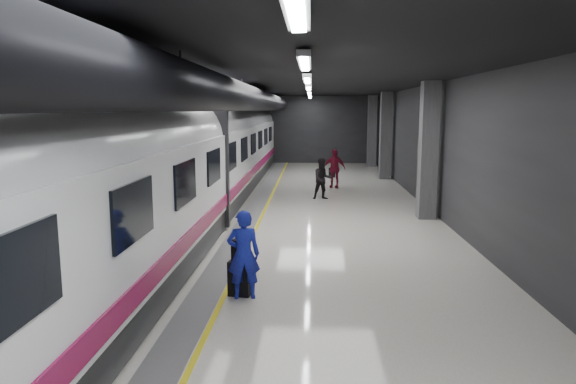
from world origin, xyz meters
TOP-DOWN VIEW (x-y plane):
  - ground at (0.00, 0.00)m, footprint 40.00×40.00m
  - platform_hall at (-0.29, 0.96)m, footprint 10.02×40.02m
  - train at (-3.25, -0.00)m, footprint 3.05×38.00m
  - traveler_main at (-0.55, -5.63)m, footprint 0.69×0.51m
  - suitcase_main at (-0.65, -5.48)m, footprint 0.46×0.34m
  - shoulder_bag at (-0.63, -5.48)m, footprint 0.35×0.26m
  - traveler_far_a at (1.18, 5.49)m, footprint 0.93×0.79m
  - traveler_far_b at (1.78, 8.76)m, footprint 1.13×0.69m
  - suitcase_far at (1.82, 12.43)m, footprint 0.36×0.24m

SIDE VIEW (x-z plane):
  - ground at x=0.00m, z-range 0.00..0.00m
  - suitcase_far at x=1.82m, z-range 0.00..0.51m
  - suitcase_main at x=-0.65m, z-range 0.00..0.69m
  - traveler_far_a at x=1.18m, z-range 0.00..1.67m
  - traveler_main at x=-0.55m, z-range 0.00..1.72m
  - traveler_far_b at x=1.78m, z-range 0.00..1.79m
  - shoulder_bag at x=-0.63m, z-range 0.69..1.11m
  - train at x=-3.25m, z-range 0.04..4.09m
  - platform_hall at x=-0.29m, z-range 1.28..5.79m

